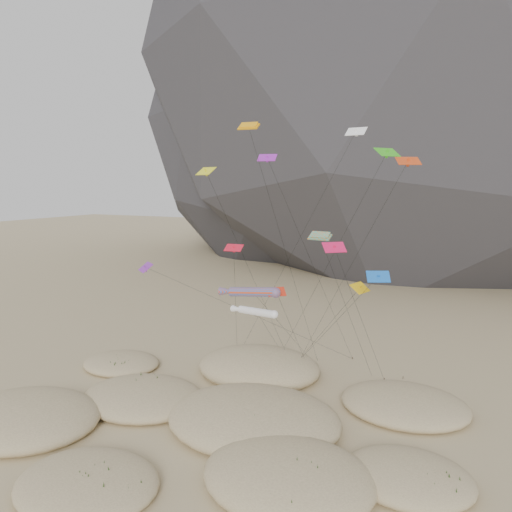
# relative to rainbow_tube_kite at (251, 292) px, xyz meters

# --- Properties ---
(ground) EXTENTS (500.00, 500.00, 0.00)m
(ground) POSITION_rel_rainbow_tube_kite_xyz_m (-0.28, -7.53, -12.52)
(ground) COLOR #CCB789
(ground) RESTS_ON ground
(rock_headland) EXTENTS (226.37, 148.64, 177.50)m
(rock_headland) POSITION_rel_rainbow_tube_kite_xyz_m (6.09, 111.19, 60.16)
(rock_headland) COLOR black
(rock_headland) RESTS_ON ground
(dunes) EXTENTS (47.48, 38.06, 3.91)m
(dunes) POSITION_rel_rainbow_tube_kite_xyz_m (-2.31, -2.50, -11.82)
(dunes) COLOR #CCB789
(dunes) RESTS_ON ground
(dune_grass) EXTENTS (42.25, 26.92, 1.46)m
(dune_grass) POSITION_rel_rainbow_tube_kite_xyz_m (-2.39, -4.09, -11.71)
(dune_grass) COLOR black
(dune_grass) RESTS_ON ground
(kite_stakes) EXTENTS (21.44, 6.42, 0.30)m
(kite_stakes) POSITION_rel_rainbow_tube_kite_xyz_m (1.95, 15.55, -12.37)
(kite_stakes) COLOR #3F2D1E
(kite_stakes) RESTS_ON ground
(rainbow_tube_kite) EXTENTS (7.02, 17.63, 13.31)m
(rainbow_tube_kite) POSITION_rel_rainbow_tube_kite_xyz_m (0.00, 0.00, 0.00)
(rainbow_tube_kite) COLOR #D94316
(rainbow_tube_kite) RESTS_ON ground
(white_tube_kite) EXTENTS (6.47, 17.33, 10.73)m
(white_tube_kite) POSITION_rel_rainbow_tube_kite_xyz_m (-0.38, 1.74, -2.45)
(white_tube_kite) COLOR white
(white_tube_kite) RESTS_ON ground
(orange_parafoil) EXTENTS (4.99, 12.97, 29.45)m
(orange_parafoil) POSITION_rel_rainbow_tube_kite_xyz_m (-2.39, 4.78, 15.98)
(orange_parafoil) COLOR orange
(orange_parafoil) RESTS_ON ground
(multi_parafoil) EXTENTS (4.93, 10.45, 18.26)m
(multi_parafoil) POSITION_rel_rainbow_tube_kite_xyz_m (5.30, 5.41, 5.09)
(multi_parafoil) COLOR orange
(multi_parafoil) RESTS_ON ground
(delta_kites) EXTENTS (31.03, 22.25, 28.98)m
(delta_kites) POSITION_rel_rainbow_tube_kite_xyz_m (3.17, 4.36, 6.93)
(delta_kites) COLOR red
(delta_kites) RESTS_ON ground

